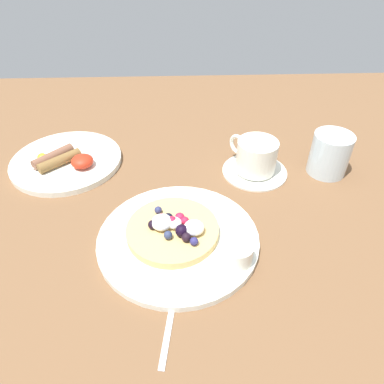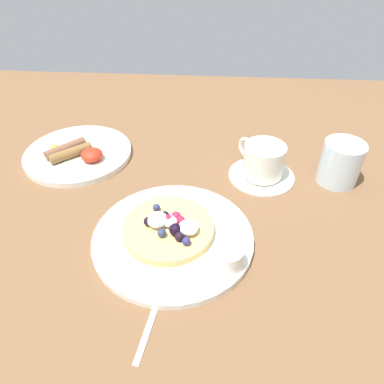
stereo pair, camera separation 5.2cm
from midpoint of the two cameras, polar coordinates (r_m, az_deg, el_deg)
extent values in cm
cube|color=brown|center=(62.69, -5.99, -5.67)|extent=(197.77, 130.83, 3.00)
cylinder|color=white|center=(57.76, -4.81, -7.58)|extent=(25.81, 25.81, 1.11)
cylinder|color=#D9B269|center=(57.46, -5.72, -6.22)|extent=(14.81, 14.81, 1.32)
sphere|color=black|center=(57.42, -6.10, -4.24)|extent=(1.61, 1.61, 1.61)
sphere|color=black|center=(54.31, -3.68, -7.34)|extent=(1.48, 1.48, 1.48)
sphere|color=navy|center=(59.30, -7.94, -2.96)|extent=(1.26, 1.26, 1.26)
sphere|color=red|center=(56.74, -5.84, -4.80)|extent=(1.71, 1.71, 1.71)
sphere|color=navy|center=(53.78, -2.46, -8.00)|extent=(1.32, 1.32, 1.32)
sphere|color=red|center=(56.89, -3.78, -4.72)|extent=(1.40, 1.40, 1.40)
sphere|color=navy|center=(54.98, -6.96, -6.98)|extent=(1.35, 1.35, 1.35)
sphere|color=navy|center=(57.28, -3.85, -4.55)|extent=(1.11, 1.11, 1.11)
sphere|color=black|center=(54.99, -4.41, -6.29)|extent=(1.96, 1.96, 1.96)
sphere|color=black|center=(56.76, -8.94, -5.27)|extent=(1.51, 1.51, 1.51)
sphere|color=#C71E41|center=(57.39, -4.57, -4.16)|extent=(1.58, 1.58, 1.58)
sphere|color=#CB2A41|center=(57.30, -7.40, -4.36)|extent=(1.79, 1.79, 1.79)
ellipsoid|color=white|center=(56.64, -5.54, -5.02)|extent=(2.48, 2.48, 1.49)
ellipsoid|color=white|center=(55.35, -2.39, -5.82)|extent=(3.22, 3.22, 1.93)
ellipsoid|color=white|center=(56.56, -7.48, -4.91)|extent=(3.39, 3.39, 2.04)
cylinder|color=white|center=(52.77, 4.42, -9.88)|extent=(4.61, 4.61, 3.28)
cylinder|color=#5B1C0D|center=(52.28, 4.45, -9.41)|extent=(3.78, 3.78, 0.39)
cylinder|color=white|center=(79.70, -21.19, 4.59)|extent=(22.51, 22.51, 1.20)
cylinder|color=brown|center=(77.25, -22.24, 4.60)|extent=(7.98, 7.34, 2.06)
cylinder|color=brown|center=(79.12, -23.11, 5.20)|extent=(7.52, 7.83, 2.06)
ellipsoid|color=white|center=(80.23, -24.47, 4.64)|extent=(7.57, 6.44, 0.60)
sphere|color=yellow|center=(79.97, -24.57, 4.93)|extent=(2.00, 2.00, 2.00)
ellipsoid|color=red|center=(75.14, -19.08, 4.60)|extent=(4.41, 4.41, 2.42)
cylinder|color=white|center=(72.59, 7.97, 3.32)|extent=(12.94, 12.94, 0.77)
cylinder|color=white|center=(70.58, 8.23, 5.66)|extent=(7.91, 7.91, 6.34)
torus|color=white|center=(73.11, 5.34, 7.50)|extent=(3.39, 3.86, 4.35)
cylinder|color=brown|center=(69.49, 8.38, 7.05)|extent=(6.73, 6.73, 0.51)
cube|color=silver|center=(48.78, -6.66, -21.64)|extent=(2.21, 9.43, 0.30)
cylinder|color=silver|center=(74.16, 19.34, 5.71)|extent=(7.59, 7.59, 8.37)
camera|label=1|loc=(0.03, -92.44, -2.00)|focal=33.35mm
camera|label=2|loc=(0.03, 87.56, 2.00)|focal=33.35mm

